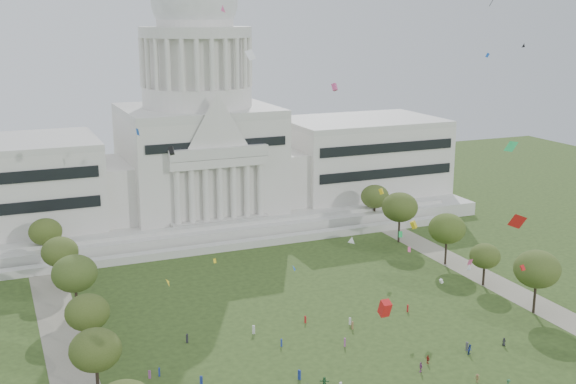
{
  "coord_description": "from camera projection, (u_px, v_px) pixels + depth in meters",
  "views": [
    {
      "loc": [
        -57.56,
        -92.26,
        60.51
      ],
      "look_at": [
        0.0,
        45.0,
        24.0
      ],
      "focal_mm": 45.0,
      "sensor_mm": 36.0,
      "label": 1
    }
  ],
  "objects": [
    {
      "name": "capitol",
      "position": [
        199.0,
        147.0,
        215.1
      ],
      "size": [
        160.0,
        64.5,
        91.3
      ],
      "color": "silver",
      "rests_on": "ground"
    },
    {
      "name": "path_left",
      "position": [
        71.0,
        367.0,
        127.51
      ],
      "size": [
        8.0,
        160.0,
        0.04
      ],
      "primitive_type": "cube",
      "color": "gray",
      "rests_on": "ground"
    },
    {
      "name": "path_right",
      "position": [
        508.0,
        290.0,
        163.56
      ],
      "size": [
        8.0,
        160.0,
        0.04
      ],
      "primitive_type": "cube",
      "color": "gray",
      "rests_on": "ground"
    },
    {
      "name": "row_tree_l_2",
      "position": [
        95.0,
        350.0,
        115.23
      ],
      "size": [
        8.42,
        8.42,
        11.97
      ],
      "color": "black",
      "rests_on": "ground"
    },
    {
      "name": "row_tree_r_2",
      "position": [
        537.0,
        269.0,
        148.57
      ],
      "size": [
        9.55,
        9.55,
        13.58
      ],
      "color": "black",
      "rests_on": "ground"
    },
    {
      "name": "row_tree_l_3",
      "position": [
        87.0,
        312.0,
        130.53
      ],
      "size": [
        8.12,
        8.12,
        11.55
      ],
      "color": "black",
      "rests_on": "ground"
    },
    {
      "name": "row_tree_r_3",
      "position": [
        485.0,
        256.0,
        164.55
      ],
      "size": [
        7.01,
        7.01,
        9.98
      ],
      "color": "black",
      "rests_on": "ground"
    },
    {
      "name": "row_tree_l_4",
      "position": [
        75.0,
        273.0,
        146.83
      ],
      "size": [
        9.29,
        9.29,
        13.21
      ],
      "color": "black",
      "rests_on": "ground"
    },
    {
      "name": "row_tree_r_4",
      "position": [
        447.0,
        229.0,
        178.09
      ],
      "size": [
        9.19,
        9.19,
        13.06
      ],
      "color": "black",
      "rests_on": "ground"
    },
    {
      "name": "row_tree_l_5",
      "position": [
        60.0,
        252.0,
        163.28
      ],
      "size": [
        8.33,
        8.33,
        11.85
      ],
      "color": "black",
      "rests_on": "ground"
    },
    {
      "name": "row_tree_r_5",
      "position": [
        400.0,
        207.0,
        195.51
      ],
      "size": [
        9.82,
        9.82,
        13.96
      ],
      "color": "black",
      "rests_on": "ground"
    },
    {
      "name": "row_tree_l_6",
      "position": [
        45.0,
        232.0,
        178.93
      ],
      "size": [
        8.19,
        8.19,
        11.64
      ],
      "color": "black",
      "rests_on": "ground"
    },
    {
      "name": "row_tree_r_6",
      "position": [
        375.0,
        197.0,
        212.84
      ],
      "size": [
        8.42,
        8.42,
        11.97
      ],
      "color": "black",
      "rests_on": "ground"
    },
    {
      "name": "person_0",
      "position": [
        504.0,
        342.0,
        135.6
      ],
      "size": [
        0.92,
        0.78,
        1.61
      ],
      "primitive_type": "imported",
      "rotation": [
        0.0,
        0.0,
        5.88
      ],
      "color": "#26262B",
      "rests_on": "ground"
    },
    {
      "name": "person_2",
      "position": [
        470.0,
        349.0,
        132.22
      ],
      "size": [
        1.08,
        0.97,
        1.9
      ],
      "primitive_type": "imported",
      "rotation": [
        0.0,
        0.0,
        0.54
      ],
      "color": "navy",
      "rests_on": "ground"
    },
    {
      "name": "person_3",
      "position": [
        477.0,
        378.0,
        122.04
      ],
      "size": [
        0.96,
        1.11,
        1.54
      ],
      "primitive_type": "imported",
      "rotation": [
        0.0,
        0.0,
        5.27
      ],
      "color": "olive",
      "rests_on": "ground"
    },
    {
      "name": "person_4",
      "position": [
        421.0,
        367.0,
        125.6
      ],
      "size": [
        0.77,
        1.18,
        1.87
      ],
      "primitive_type": "imported",
      "rotation": [
        0.0,
        0.0,
        4.55
      ],
      "color": "#994C8C",
      "rests_on": "ground"
    },
    {
      "name": "person_5",
      "position": [
        324.0,
        382.0,
        120.46
      ],
      "size": [
        1.84,
        1.35,
        1.85
      ],
      "primitive_type": "imported",
      "rotation": [
        0.0,
        0.0,
        2.7
      ],
      "color": "#33723F",
      "rests_on": "ground"
    },
    {
      "name": "person_9",
      "position": [
        508.0,
        384.0,
        119.65
      ],
      "size": [
        1.28,
        1.33,
        1.89
      ],
      "primitive_type": "imported",
      "rotation": [
        0.0,
        0.0,
        0.85
      ],
      "color": "#33723F",
      "rests_on": "ground"
    },
    {
      "name": "person_10",
      "position": [
        428.0,
        359.0,
        128.66
      ],
      "size": [
        0.74,
        1.04,
        1.61
      ],
      "primitive_type": "imported",
      "rotation": [
        0.0,
        0.0,
        1.83
      ],
      "color": "#B21E1E",
      "rests_on": "ground"
    },
    {
      "name": "distant_crowd",
      "position": [
        283.0,
        368.0,
        125.43
      ],
      "size": [
        58.37,
        39.02,
        1.93
      ],
      "color": "navy",
      "rests_on": "ground"
    },
    {
      "name": "kite_swarm",
      "position": [
        384.0,
        213.0,
        119.28
      ],
      "size": [
        92.15,
        103.01,
        62.42
      ],
      "color": "blue",
      "rests_on": "ground"
    }
  ]
}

